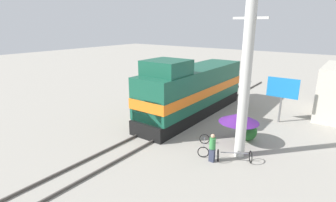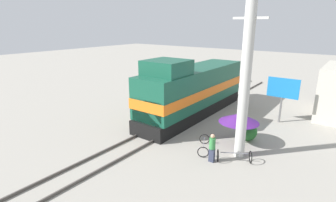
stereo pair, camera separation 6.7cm
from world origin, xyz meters
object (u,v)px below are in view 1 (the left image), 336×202
(locomotive, at_px, (191,91))
(billboard_sign, at_px, (282,90))
(person_bystander, at_px, (212,147))
(vendor_umbrella, at_px, (239,118))
(bicycle, at_px, (234,156))
(utility_pole, at_px, (245,82))
(bicycle_spare, at_px, (204,145))

(locomotive, relative_size, billboard_sign, 3.58)
(billboard_sign, distance_m, person_bystander, 8.80)
(locomotive, xyz_separation_m, vendor_umbrella, (5.13, -2.76, -0.37))
(bicycle, bearing_deg, vendor_umbrella, -12.09)
(vendor_umbrella, distance_m, billboard_sign, 5.71)
(billboard_sign, xyz_separation_m, person_bystander, (-1.35, -8.54, -1.66))
(utility_pole, height_order, vendor_umbrella, utility_pole)
(billboard_sign, height_order, person_bystander, billboard_sign)
(locomotive, distance_m, vendor_umbrella, 5.83)
(utility_pole, bearing_deg, billboard_sign, 86.74)
(utility_pole, height_order, bicycle, utility_pole)
(locomotive, height_order, person_bystander, locomotive)
(utility_pole, distance_m, billboard_sign, 7.24)
(person_bystander, bearing_deg, bicycle, 34.52)
(locomotive, relative_size, bicycle, 6.49)
(vendor_umbrella, distance_m, bicycle, 2.79)
(locomotive, height_order, utility_pole, utility_pole)
(utility_pole, distance_m, bicycle, 4.06)
(utility_pole, relative_size, bicycle_spare, 4.47)
(vendor_umbrella, xyz_separation_m, bicycle_spare, (-1.24, -2.08, -1.39))
(locomotive, xyz_separation_m, bicycle, (5.89, -5.06, -1.75))
(utility_pole, bearing_deg, bicycle_spare, -162.55)
(bicycle, bearing_deg, person_bystander, 94.09)
(bicycle, height_order, bicycle_spare, bicycle)
(vendor_umbrella, bearing_deg, person_bystander, -94.60)
(utility_pole, bearing_deg, person_bystander, -121.88)
(locomotive, bearing_deg, billboard_sign, 24.05)
(utility_pole, relative_size, bicycle, 4.52)
(locomotive, relative_size, person_bystander, 7.56)
(vendor_umbrella, bearing_deg, bicycle_spare, -120.87)
(billboard_sign, bearing_deg, bicycle_spare, -107.17)
(person_bystander, relative_size, bicycle_spare, 0.85)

